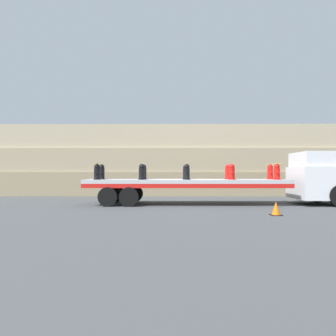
{
  "coord_description": "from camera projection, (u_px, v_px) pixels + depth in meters",
  "views": [
    {
      "loc": [
        -0.75,
        -16.41,
        1.62
      ],
      "look_at": [
        -0.91,
        0.0,
        1.82
      ],
      "focal_mm": 35.0,
      "sensor_mm": 36.0,
      "label": 1
    }
  ],
  "objects": [
    {
      "name": "cargo_strap_middle",
      "position": [
        186.0,
        164.0,
        16.41
      ],
      "size": [
        0.05,
        2.63,
        0.01
      ],
      "color": "yellow",
      "rests_on": "fire_hydrant_black_near_2"
    },
    {
      "name": "truck_cab",
      "position": [
        320.0,
        178.0,
        16.33
      ],
      "size": [
        2.39,
        2.74,
        2.6
      ],
      "color": "silver",
      "rests_on": "ground_plane"
    },
    {
      "name": "ground_plane",
      "position": [
        186.0,
        204.0,
        16.39
      ],
      "size": [
        120.0,
        120.0,
        0.0
      ],
      "primitive_type": "plane",
      "color": "#3F4244"
    },
    {
      "name": "fire_hydrant_red_far_3",
      "position": [
        228.0,
        172.0,
        16.92
      ],
      "size": [
        0.37,
        0.59,
        0.77
      ],
      "color": "red",
      "rests_on": "flatbed_trailer"
    },
    {
      "name": "traffic_cone",
      "position": [
        276.0,
        209.0,
        12.21
      ],
      "size": [
        0.41,
        0.41,
        0.51
      ],
      "color": "black",
      "rests_on": "ground_plane"
    },
    {
      "name": "cargo_strap_rear",
      "position": [
        99.0,
        164.0,
        16.45
      ],
      "size": [
        0.05,
        2.63,
        0.01
      ],
      "color": "yellow",
      "rests_on": "fire_hydrant_black_near_0"
    },
    {
      "name": "fire_hydrant_black_far_1",
      "position": [
        144.0,
        172.0,
        16.96
      ],
      "size": [
        0.37,
        0.59,
        0.77
      ],
      "color": "black",
      "rests_on": "flatbed_trailer"
    },
    {
      "name": "fire_hydrant_black_near_2",
      "position": [
        187.0,
        172.0,
        15.87
      ],
      "size": [
        0.37,
        0.59,
        0.77
      ],
      "color": "black",
      "rests_on": "flatbed_trailer"
    },
    {
      "name": "fire_hydrant_black_far_2",
      "position": [
        186.0,
        172.0,
        16.94
      ],
      "size": [
        0.37,
        0.59,
        0.77
      ],
      "color": "black",
      "rests_on": "flatbed_trailer"
    },
    {
      "name": "fire_hydrant_black_near_1",
      "position": [
        142.0,
        172.0,
        15.89
      ],
      "size": [
        0.37,
        0.59,
        0.77
      ],
      "color": "black",
      "rests_on": "flatbed_trailer"
    },
    {
      "name": "fire_hydrant_black_near_0",
      "position": [
        97.0,
        172.0,
        15.91
      ],
      "size": [
        0.37,
        0.59,
        0.77
      ],
      "color": "black",
      "rests_on": "flatbed_trailer"
    },
    {
      "name": "fire_hydrant_red_near_4",
      "position": [
        277.0,
        172.0,
        15.83
      ],
      "size": [
        0.37,
        0.59,
        0.77
      ],
      "color": "red",
      "rests_on": "flatbed_trailer"
    },
    {
      "name": "flatbed_trailer",
      "position": [
        175.0,
        184.0,
        16.4
      ],
      "size": [
        9.93,
        2.53,
        1.25
      ],
      "color": "#B2B2B7",
      "rests_on": "ground_plane"
    },
    {
      "name": "fire_hydrant_black_far_0",
      "position": [
        102.0,
        172.0,
        16.98
      ],
      "size": [
        0.37,
        0.59,
        0.77
      ],
      "color": "black",
      "rests_on": "flatbed_trailer"
    },
    {
      "name": "cargo_strap_front",
      "position": [
        273.0,
        164.0,
        16.37
      ],
      "size": [
        0.05,
        2.63,
        0.01
      ],
      "color": "yellow",
      "rests_on": "fire_hydrant_red_near_4"
    },
    {
      "name": "rock_cliff",
      "position": [
        182.0,
        161.0,
        23.27
      ],
      "size": [
        60.0,
        3.3,
        4.85
      ],
      "color": "gray",
      "rests_on": "ground_plane"
    },
    {
      "name": "fire_hydrant_red_near_3",
      "position": [
        232.0,
        172.0,
        15.85
      ],
      "size": [
        0.37,
        0.59,
        0.77
      ],
      "color": "red",
      "rests_on": "flatbed_trailer"
    },
    {
      "name": "fire_hydrant_red_far_4",
      "position": [
        270.0,
        172.0,
        16.9
      ],
      "size": [
        0.37,
        0.59,
        0.77
      ],
      "color": "red",
      "rests_on": "flatbed_trailer"
    }
  ]
}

